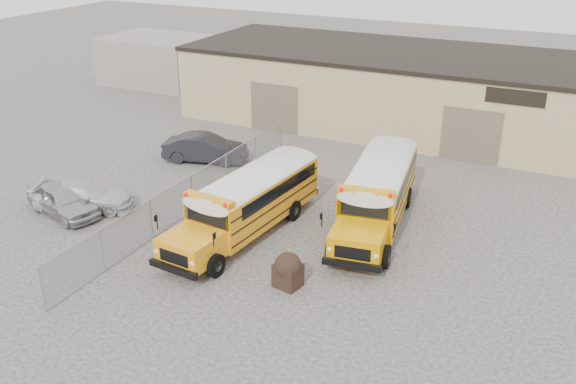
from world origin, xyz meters
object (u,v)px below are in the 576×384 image
at_px(tarp_bundle, 288,270).
at_px(car_white, 84,196).
at_px(school_bus_left, 313,159).
at_px(car_silver, 62,200).
at_px(school_bus_right, 398,147).
at_px(car_dark, 205,148).

height_order(tarp_bundle, car_white, tarp_bundle).
bearing_deg(school_bus_left, car_white, -140.46).
distance_m(school_bus_left, car_silver, 11.86).
bearing_deg(school_bus_right, car_white, -138.50).
bearing_deg(school_bus_right, car_dark, -165.29).
height_order(car_white, car_dark, car_dark).
distance_m(school_bus_right, car_dark, 10.42).
bearing_deg(car_dark, car_white, 152.09).
relative_size(tarp_bundle, car_white, 0.30).
height_order(tarp_bundle, car_dark, car_dark).
bearing_deg(school_bus_left, school_bus_right, 46.09).
relative_size(tarp_bundle, car_silver, 0.33).
bearing_deg(school_bus_right, school_bus_left, -133.91).
height_order(school_bus_right, car_silver, school_bus_right).
bearing_deg(tarp_bundle, car_dark, 135.75).
xyz_separation_m(school_bus_left, car_dark, (-6.79, 0.74, -0.79)).
bearing_deg(car_silver, school_bus_right, -32.01).
distance_m(school_bus_left, school_bus_right, 4.68).
relative_size(tarp_bundle, car_dark, 0.30).
bearing_deg(school_bus_left, car_dark, 173.80).
bearing_deg(tarp_bundle, car_white, 171.00).
xyz_separation_m(car_silver, car_white, (0.46, 0.85, -0.05)).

